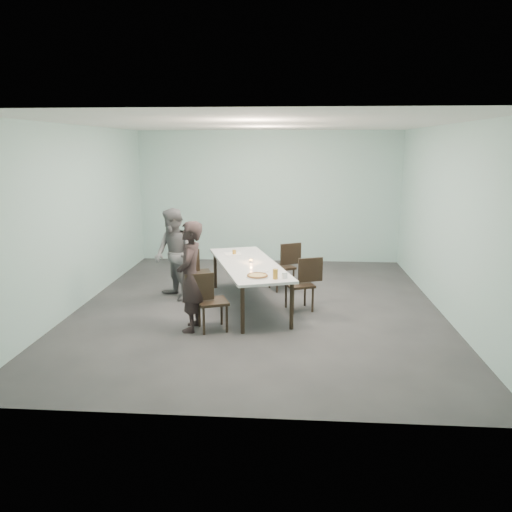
# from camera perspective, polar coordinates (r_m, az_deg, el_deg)

# --- Properties ---
(ground) EXTENTS (7.00, 7.00, 0.00)m
(ground) POSITION_cam_1_polar(r_m,az_deg,el_deg) (8.46, 0.26, -5.85)
(ground) COLOR #333335
(ground) RESTS_ON ground
(room_shell) EXTENTS (6.02, 7.02, 3.01)m
(room_shell) POSITION_cam_1_polar(r_m,az_deg,el_deg) (8.05, 0.27, 7.95)
(room_shell) COLOR #A5D0CB
(room_shell) RESTS_ON ground
(table) EXTENTS (1.66, 2.75, 0.75)m
(table) POSITION_cam_1_polar(r_m,az_deg,el_deg) (8.34, -0.86, -1.17)
(table) COLOR white
(table) RESTS_ON ground
(chair_near_left) EXTENTS (0.65, 0.54, 0.87)m
(chair_near_left) POSITION_cam_1_polar(r_m,az_deg,el_deg) (7.33, -5.61, -4.74)
(chair_near_left) COLOR black
(chair_near_left) RESTS_ON ground
(chair_far_left) EXTENTS (0.65, 0.53, 0.87)m
(chair_far_left) POSITION_cam_1_polar(r_m,az_deg,el_deg) (8.99, -7.08, -1.51)
(chair_far_left) COLOR black
(chair_far_left) RESTS_ON ground
(chair_near_right) EXTENTS (0.65, 0.54, 0.87)m
(chair_near_right) POSITION_cam_1_polar(r_m,az_deg,el_deg) (8.24, 5.51, -2.77)
(chair_near_right) COLOR black
(chair_near_right) RESTS_ON ground
(chair_far_right) EXTENTS (0.65, 0.56, 0.87)m
(chair_far_right) POSITION_cam_1_polar(r_m,az_deg,el_deg) (9.41, 3.38, -0.81)
(chair_far_right) COLOR black
(chair_far_right) RESTS_ON ground
(diner_near) EXTENTS (0.39, 0.59, 1.62)m
(diner_near) POSITION_cam_1_polar(r_m,az_deg,el_deg) (7.30, -7.51, -2.34)
(diner_near) COLOR black
(diner_near) RESTS_ON ground
(diner_far) EXTENTS (0.97, 0.99, 1.61)m
(diner_far) POSITION_cam_1_polar(r_m,az_deg,el_deg) (8.83, -9.38, 0.18)
(diner_far) COLOR slate
(diner_far) RESTS_ON ground
(pizza) EXTENTS (0.34, 0.34, 0.04)m
(pizza) POSITION_cam_1_polar(r_m,az_deg,el_deg) (7.44, 0.16, -2.27)
(pizza) COLOR white
(pizza) RESTS_ON table
(side_plate) EXTENTS (0.18, 0.18, 0.01)m
(side_plate) POSITION_cam_1_polar(r_m,az_deg,el_deg) (7.77, 0.71, -1.73)
(side_plate) COLOR white
(side_plate) RESTS_ON table
(beer_glass) EXTENTS (0.08, 0.08, 0.15)m
(beer_glass) POSITION_cam_1_polar(r_m,az_deg,el_deg) (7.32, 2.22, -2.08)
(beer_glass) COLOR #BA8328
(beer_glass) RESTS_ON table
(water_tumbler) EXTENTS (0.08, 0.08, 0.09)m
(water_tumbler) POSITION_cam_1_polar(r_m,az_deg,el_deg) (7.37, 3.29, -2.23)
(water_tumbler) COLOR silver
(water_tumbler) RESTS_ON table
(tealight) EXTENTS (0.06, 0.06, 0.05)m
(tealight) POSITION_cam_1_polar(r_m,az_deg,el_deg) (8.35, -0.58, -0.62)
(tealight) COLOR silver
(tealight) RESTS_ON table
(amber_tumbler) EXTENTS (0.07, 0.07, 0.08)m
(amber_tumbler) POSITION_cam_1_polar(r_m,az_deg,el_deg) (8.98, -2.50, 0.45)
(amber_tumbler) COLOR #BA8328
(amber_tumbler) RESTS_ON table
(menu) EXTENTS (0.35, 0.30, 0.01)m
(menu) POSITION_cam_1_polar(r_m,az_deg,el_deg) (9.04, -2.68, 0.28)
(menu) COLOR silver
(menu) RESTS_ON table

